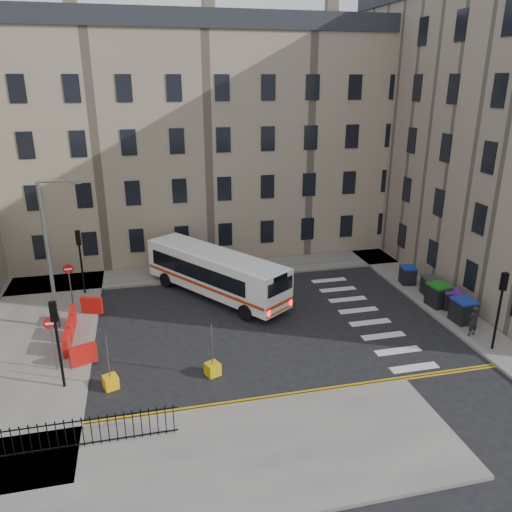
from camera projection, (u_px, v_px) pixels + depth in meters
name	position (u px, v px, depth m)	size (l,w,h in m)	color
ground	(296.00, 320.00, 28.37)	(120.00, 120.00, 0.00)	black
pavement_north	(177.00, 274.00, 34.93)	(36.00, 3.20, 0.15)	slate
pavement_east	(404.00, 279.00, 33.95)	(2.40, 26.00, 0.15)	slate
pavement_west	(36.00, 338.00, 26.24)	(6.00, 22.00, 0.15)	slate
pavement_sw	(193.00, 465.00, 17.67)	(20.00, 6.00, 0.15)	slate
terrace_north	(151.00, 139.00, 38.17)	(38.30, 10.80, 17.20)	gray
traffic_light_east	(501.00, 299.00, 24.22)	(0.28, 0.22, 4.10)	black
traffic_light_nw	(80.00, 252.00, 30.78)	(0.28, 0.22, 4.10)	black
traffic_light_sw	(56.00, 331.00, 21.15)	(0.28, 0.22, 4.10)	black
streetlamp	(48.00, 255.00, 25.94)	(0.50, 0.22, 8.14)	#595B5E
no_entry_north	(69.00, 277.00, 29.10)	(0.60, 0.08, 3.00)	#595B5E
no_entry_south	(52.00, 333.00, 22.68)	(0.60, 0.08, 3.00)	#595B5E
roadworks_barriers	(77.00, 329.00, 26.06)	(1.66, 6.26, 1.00)	red
iron_railings	(70.00, 434.00, 18.17)	(7.80, 0.04, 1.20)	black
bus	(215.00, 272.00, 31.01)	(7.90, 9.98, 2.86)	white
wheelie_bin_a	(463.00, 310.00, 27.69)	(1.12, 1.28, 1.36)	black
wheelie_bin_b	(451.00, 299.00, 29.35)	(1.26, 1.33, 1.16)	black
wheelie_bin_c	(438.00, 295.00, 29.66)	(1.19, 1.33, 1.36)	black
wheelie_bin_d	(430.00, 285.00, 31.31)	(0.97, 1.09, 1.13)	black
wheelie_bin_e	(408.00, 275.00, 32.94)	(1.09, 1.20, 1.16)	black
pedestrian	(473.00, 321.00, 26.20)	(0.60, 0.40, 1.66)	black
bollard_yellow	(111.00, 382.00, 22.09)	(0.60, 0.60, 0.60)	#FFB80E
bollard_chevron	(213.00, 369.00, 23.08)	(0.60, 0.60, 0.60)	gold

